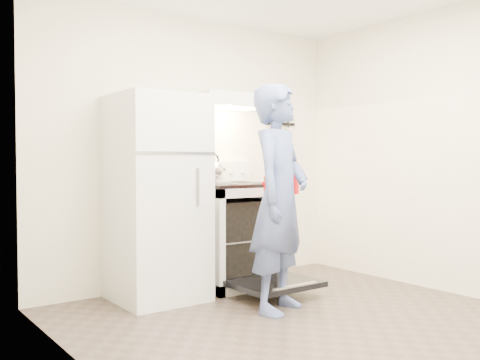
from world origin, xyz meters
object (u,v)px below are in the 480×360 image
object	(u,v)px
tea_kettle	(214,169)
person	(280,198)
refrigerator	(157,198)
dutch_oven	(282,185)
stove_body	(234,236)

from	to	relation	value
tea_kettle	person	xyz separation A→B (m)	(-0.10, -1.07, -0.21)
refrigerator	dutch_oven	world-z (taller)	refrigerator
tea_kettle	person	bearing A→B (deg)	-95.16
stove_body	dutch_oven	distance (m)	0.81
refrigerator	tea_kettle	size ratio (longest dim) A/B	6.24
stove_body	dutch_oven	xyz separation A→B (m)	(0.03, -0.64, 0.49)
dutch_oven	stove_body	bearing A→B (deg)	92.50
refrigerator	tea_kettle	distance (m)	0.76
stove_body	dutch_oven	size ratio (longest dim) A/B	2.50
person	tea_kettle	bearing A→B (deg)	57.97
tea_kettle	refrigerator	bearing A→B (deg)	-164.06
stove_body	person	world-z (taller)	person
stove_body	refrigerator	bearing A→B (deg)	-178.23
tea_kettle	person	size ratio (longest dim) A/B	0.16
dutch_oven	refrigerator	bearing A→B (deg)	143.73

